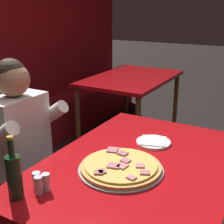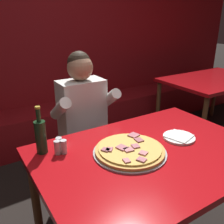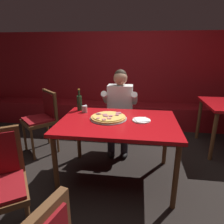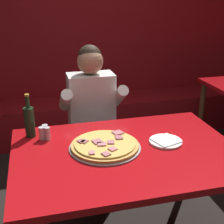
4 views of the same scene
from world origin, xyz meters
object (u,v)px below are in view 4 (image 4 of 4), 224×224
(shaker_black_pepper, at_px, (42,134))
(shaker_red_pepper_flakes, at_px, (45,132))
(main_dining_table, at_px, (126,161))
(diner_seated_blue_shirt, at_px, (93,116))
(pizza, at_px, (105,146))
(plate_white_paper, at_px, (166,141))
(beer_bottle, at_px, (29,121))
(shaker_parmesan, at_px, (48,134))

(shaker_black_pepper, bearing_deg, shaker_red_pepper_flakes, 54.14)
(main_dining_table, relative_size, shaker_red_pepper_flakes, 15.81)
(shaker_red_pepper_flakes, relative_size, diner_seated_blue_shirt, 0.07)
(pizza, relative_size, plate_white_paper, 2.09)
(beer_bottle, height_order, shaker_black_pepper, beer_bottle)
(plate_white_paper, distance_m, shaker_parmesan, 0.76)
(shaker_parmesan, bearing_deg, shaker_black_pepper, 161.27)
(pizza, height_order, shaker_parmesan, shaker_parmesan)
(diner_seated_blue_shirt, bearing_deg, pizza, -95.25)
(plate_white_paper, distance_m, shaker_black_pepper, 0.79)
(main_dining_table, height_order, diner_seated_blue_shirt, diner_seated_blue_shirt)
(plate_white_paper, bearing_deg, shaker_red_pepper_flakes, 159.75)
(pizza, bearing_deg, beer_bottle, 146.63)
(beer_bottle, distance_m, shaker_parmesan, 0.15)
(main_dining_table, height_order, shaker_red_pepper_flakes, shaker_red_pepper_flakes)
(main_dining_table, relative_size, shaker_parmesan, 15.81)
(main_dining_table, distance_m, shaker_black_pepper, 0.57)
(main_dining_table, distance_m, plate_white_paper, 0.29)
(plate_white_paper, xyz_separation_m, beer_bottle, (-0.83, 0.31, 0.10))
(shaker_red_pepper_flakes, height_order, diner_seated_blue_shirt, diner_seated_blue_shirt)
(pizza, distance_m, beer_bottle, 0.53)
(main_dining_table, xyz_separation_m, plate_white_paper, (0.27, 0.04, 0.09))
(beer_bottle, height_order, diner_seated_blue_shirt, diner_seated_blue_shirt)
(main_dining_table, xyz_separation_m, shaker_red_pepper_flakes, (-0.46, 0.31, 0.12))
(beer_bottle, bearing_deg, shaker_parmesan, -37.08)
(shaker_parmesan, distance_m, diner_seated_blue_shirt, 0.64)
(pizza, height_order, plate_white_paper, pizza)
(pizza, xyz_separation_m, shaker_red_pepper_flakes, (-0.34, 0.25, 0.02))
(shaker_red_pepper_flakes, bearing_deg, plate_white_paper, -20.25)
(shaker_black_pepper, xyz_separation_m, diner_seated_blue_shirt, (0.43, 0.48, -0.11))
(shaker_black_pepper, bearing_deg, plate_white_paper, -17.45)
(beer_bottle, bearing_deg, shaker_red_pepper_flakes, -20.63)
(pizza, distance_m, shaker_red_pepper_flakes, 0.43)
(shaker_red_pepper_flakes, bearing_deg, shaker_black_pepper, -125.86)
(main_dining_table, distance_m, beer_bottle, 0.68)
(main_dining_table, height_order, shaker_black_pepper, shaker_black_pepper)
(main_dining_table, height_order, plate_white_paper, plate_white_paper)
(beer_bottle, distance_m, shaker_black_pepper, 0.12)
(beer_bottle, relative_size, shaker_black_pepper, 3.40)
(main_dining_table, xyz_separation_m, beer_bottle, (-0.56, 0.34, 0.19))
(shaker_parmesan, bearing_deg, beer_bottle, 142.92)
(main_dining_table, bearing_deg, beer_bottle, 148.48)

